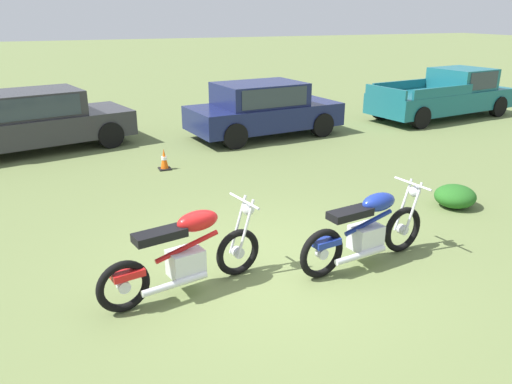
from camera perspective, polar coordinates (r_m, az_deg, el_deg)
name	(u,v)px	position (r m, az deg, el deg)	size (l,w,h in m)	color
ground_plane	(272,269)	(6.61, 1.86, -8.79)	(120.00, 120.00, 0.00)	olive
motorcycle_red	(186,254)	(5.96, -8.00, -7.00)	(2.08, 0.81, 1.02)	black
motorcycle_blue	(367,230)	(6.71, 12.53, -4.21)	(2.06, 0.73, 1.02)	black
car_charcoal	(31,118)	(13.13, -24.26, 7.74)	(4.72, 2.79, 1.43)	#2D2D33
car_navy	(262,107)	(13.45, 0.72, 9.71)	(4.20, 2.24, 1.43)	#161E4C
pickup_truck_teal	(448,93)	(17.14, 21.01, 10.47)	(5.11, 2.40, 1.49)	#19606B
shrub_low	(455,196)	(9.21, 21.77, -0.45)	(0.70, 0.68, 0.38)	#23601E
traffic_cone	(164,160)	(10.79, -10.43, 3.60)	(0.25, 0.25, 0.46)	#EA590F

